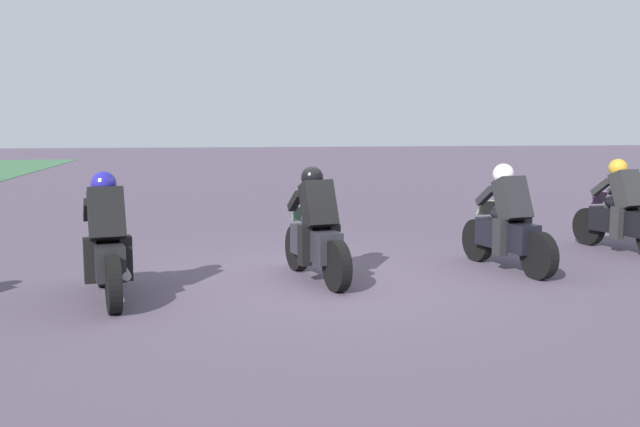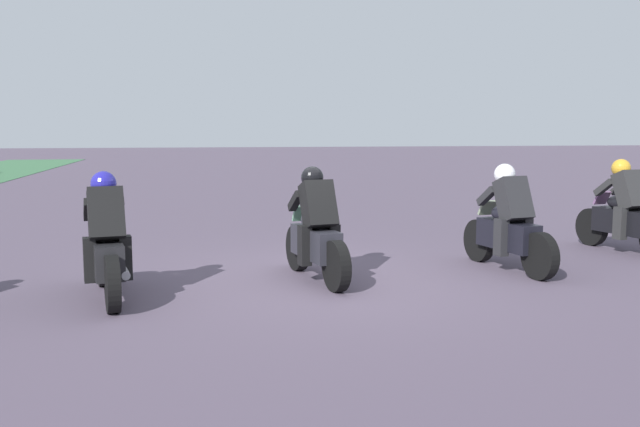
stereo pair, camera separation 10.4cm
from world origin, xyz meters
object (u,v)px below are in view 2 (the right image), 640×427
Objects in this scene: rider_lane_c at (316,234)px; rider_lane_d at (107,247)px; rider_lane_a at (625,214)px; rider_lane_b at (508,227)px.

rider_lane_c is 1.00× the size of rider_lane_d.
rider_lane_a is 8.07m from rider_lane_d.
rider_lane_b is 1.00× the size of rider_lane_c.
rider_lane_a is at bearing -88.31° from rider_lane_d.
rider_lane_d is (-1.84, 7.86, 0.00)m from rider_lane_a.
rider_lane_a and rider_lane_c have the same top height.
rider_lane_d is (-0.58, 2.59, 0.00)m from rider_lane_c.
rider_lane_b and rider_lane_c have the same top height.
rider_lane_c is at bearing 90.79° from rider_lane_a.
rider_lane_a is 1.00× the size of rider_lane_b.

